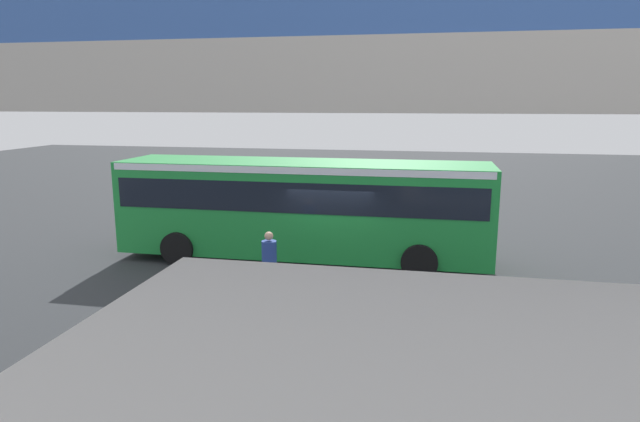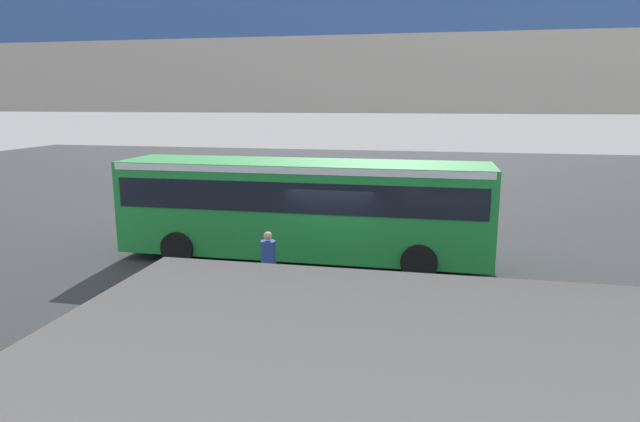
% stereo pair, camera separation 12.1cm
% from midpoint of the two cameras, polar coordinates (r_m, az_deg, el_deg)
% --- Properties ---
extents(ground, '(80.00, 80.00, 0.00)m').
position_cam_midpoint_polar(ground, '(16.67, 1.60, -5.97)').
color(ground, '#2D3033').
extents(city_bus, '(11.54, 2.85, 3.15)m').
position_cam_midpoint_polar(city_bus, '(17.04, -1.65, 0.95)').
color(city_bus, '#1E8C38').
rests_on(city_bus, ground).
extents(pedestrian, '(0.38, 0.38, 1.79)m').
position_cam_midpoint_polar(pedestrian, '(13.89, -5.18, -5.79)').
color(pedestrian, '#2D2D38').
rests_on(pedestrian, ground).
extents(traffic_sign, '(0.08, 0.60, 2.80)m').
position_cam_midpoint_polar(traffic_sign, '(22.58, -13.15, 3.28)').
color(traffic_sign, slate).
rests_on(traffic_sign, ground).
extents(lane_dash_leftmost, '(2.00, 0.20, 0.01)m').
position_cam_midpoint_polar(lane_dash_leftmost, '(19.61, 14.94, -3.67)').
color(lane_dash_leftmost, silver).
rests_on(lane_dash_leftmost, ground).
extents(lane_dash_left, '(2.00, 0.20, 0.01)m').
position_cam_midpoint_polar(lane_dash_left, '(19.77, 3.28, -3.17)').
color(lane_dash_left, silver).
rests_on(lane_dash_left, ground).
extents(lane_dash_centre, '(2.00, 0.20, 0.01)m').
position_cam_midpoint_polar(lane_dash_centre, '(20.71, -7.74, -2.57)').
color(lane_dash_centre, silver).
rests_on(lane_dash_centre, ground).
extents(pedestrian_overpass, '(28.75, 2.60, 6.52)m').
position_cam_midpoint_polar(pedestrian_overpass, '(5.67, -17.90, 9.13)').
color(pedestrian_overpass, '#B2ADA5').
rests_on(pedestrian_overpass, ground).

